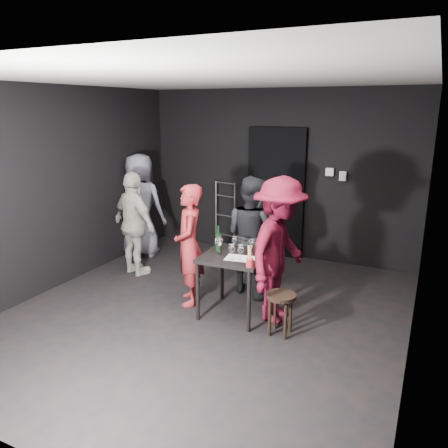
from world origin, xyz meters
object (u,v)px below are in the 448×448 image
at_px(man_maroon, 280,242).
at_px(breadstick_cup, 250,257).
at_px(tasting_table, 235,263).
at_px(bystander_cream, 134,223).
at_px(hand_truck, 224,237).
at_px(server_red, 189,245).
at_px(bystander_grey, 140,199).
at_px(wine_bottle, 218,241).
at_px(woman_black, 252,233).
at_px(stool, 281,303).

distance_m(man_maroon, breadstick_cup, 0.45).
height_order(tasting_table, bystander_cream, bystander_cream).
xyz_separation_m(hand_truck, server_red, (0.55, -2.13, 0.55)).
relative_size(hand_truck, bystander_grey, 0.62).
bearing_deg(tasting_table, bystander_grey, 150.05).
distance_m(wine_bottle, breadstick_cup, 0.66).
distance_m(hand_truck, woman_black, 1.95).
bearing_deg(hand_truck, man_maroon, -40.69).
distance_m(bystander_cream, wine_bottle, 1.69).
height_order(woman_black, bystander_grey, bystander_grey).
bearing_deg(hand_truck, server_red, -65.49).
height_order(tasting_table, server_red, server_red).
bearing_deg(bystander_cream, woman_black, -156.40).
xyz_separation_m(server_red, bystander_cream, (-1.21, 0.51, 0.01)).
bearing_deg(stool, bystander_cream, 162.68).
relative_size(wine_bottle, breadstick_cup, 1.18).
xyz_separation_m(stool, bystander_cream, (-2.51, 0.78, 0.41)).
relative_size(tasting_table, breadstick_cup, 2.96).
relative_size(hand_truck, tasting_table, 1.58).
relative_size(stool, man_maroon, 0.25).
height_order(tasting_table, bystander_grey, bystander_grey).
distance_m(stool, server_red, 1.38).
height_order(hand_truck, bystander_cream, bystander_cream).
bearing_deg(wine_bottle, breadstick_cup, -32.70).
xyz_separation_m(woman_black, bystander_grey, (-2.23, 0.63, 0.13)).
relative_size(hand_truck, bystander_cream, 0.76).
distance_m(stool, man_maroon, 0.68).
bearing_deg(man_maroon, tasting_table, 108.03).
bearing_deg(stool, breadstick_cup, -168.26).
bearing_deg(wine_bottle, woman_black, 75.03).
relative_size(bystander_grey, wine_bottle, 6.35).
bearing_deg(bystander_cream, tasting_table, -177.77).
distance_m(hand_truck, stool, 3.03).
relative_size(tasting_table, woman_black, 0.46).
relative_size(server_red, bystander_cream, 0.99).
height_order(bystander_cream, wine_bottle, bystander_cream).
bearing_deg(server_red, tasting_table, 53.20).
distance_m(woman_black, man_maroon, 0.84).
relative_size(server_red, breadstick_cup, 6.04).
height_order(hand_truck, tasting_table, hand_truck).
xyz_separation_m(man_maroon, wine_bottle, (-0.75, -0.04, -0.08)).
xyz_separation_m(tasting_table, wine_bottle, (-0.25, 0.07, 0.21)).
relative_size(woman_black, bystander_cream, 1.05).
xyz_separation_m(tasting_table, breadstick_cup, (0.31, -0.29, 0.21)).
height_order(server_red, bystander_cream, bystander_cream).
height_order(server_red, man_maroon, man_maroon).
height_order(stool, bystander_grey, bystander_grey).
bearing_deg(bystander_grey, breadstick_cup, 144.40).
bearing_deg(stool, man_maroon, 113.89).
bearing_deg(bystander_grey, man_maroon, 152.63).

